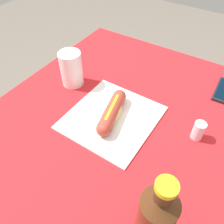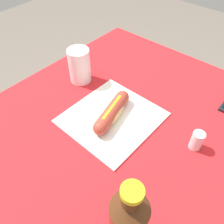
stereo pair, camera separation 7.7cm
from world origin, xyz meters
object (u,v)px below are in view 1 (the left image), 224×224
at_px(soda_bottle, 155,219).
at_px(hot_dog, 112,112).
at_px(drinking_cup, 71,69).
at_px(salt_shaker, 198,131).
at_px(cell_phone, 224,90).

bearing_deg(soda_bottle, hot_dog, -134.57).
relative_size(drinking_cup, salt_shaker, 2.14).
height_order(cell_phone, salt_shaker, salt_shaker).
xyz_separation_m(hot_dog, soda_bottle, (0.26, 0.27, 0.08)).
bearing_deg(salt_shaker, drinking_cup, -90.36).
xyz_separation_m(hot_dog, drinking_cup, (-0.08, -0.23, 0.04)).
xyz_separation_m(cell_phone, salt_shaker, (0.27, -0.02, 0.03)).
xyz_separation_m(cell_phone, soda_bottle, (0.61, -0.02, 0.10)).
distance_m(drinking_cup, salt_shaker, 0.50).
height_order(drinking_cup, salt_shaker, drinking_cup).
xyz_separation_m(soda_bottle, drinking_cup, (-0.34, -0.50, -0.04)).
height_order(hot_dog, soda_bottle, soda_bottle).
bearing_deg(cell_phone, soda_bottle, -1.65).
bearing_deg(drinking_cup, soda_bottle, 55.59).
distance_m(hot_dog, drinking_cup, 0.25).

